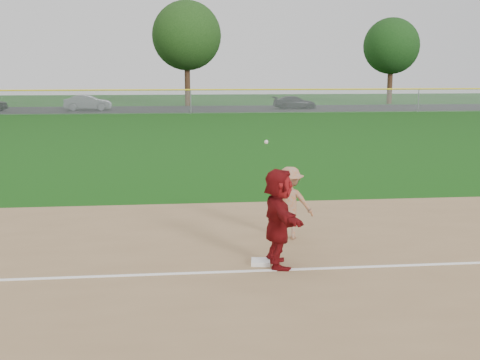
{
  "coord_description": "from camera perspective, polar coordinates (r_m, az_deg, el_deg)",
  "views": [
    {
      "loc": [
        -1.39,
        -11.24,
        3.65
      ],
      "look_at": [
        0.0,
        1.5,
        1.3
      ],
      "focal_mm": 45.0,
      "sensor_mm": 36.0,
      "label": 1
    }
  ],
  "objects": [
    {
      "name": "car_mid",
      "position": [
        56.9,
        -14.22,
        7.13
      ],
      "size": [
        4.32,
        1.74,
        1.4
      ],
      "primitive_type": "imported",
      "rotation": [
        0.0,
        0.0,
        1.63
      ],
      "color": "#56575D",
      "rests_on": "parking_asphalt"
    },
    {
      "name": "ground",
      "position": [
        11.9,
        0.79,
        -7.48
      ],
      "size": [
        160.0,
        160.0,
        0.0
      ],
      "primitive_type": "plane",
      "color": "#12450D",
      "rests_on": "ground"
    },
    {
      "name": "tree_2",
      "position": [
        62.85,
        -5.08,
        13.48
      ],
      "size": [
        7.0,
        7.0,
        10.58
      ],
      "color": "#382314",
      "rests_on": "ground"
    },
    {
      "name": "base_runner",
      "position": [
        11.19,
        3.66,
        -3.6
      ],
      "size": [
        0.64,
        1.75,
        1.86
      ],
      "primitive_type": "imported",
      "rotation": [
        0.0,
        0.0,
        1.62
      ],
      "color": "#650B0D",
      "rests_on": "infield_dirt"
    },
    {
      "name": "first_base",
      "position": [
        11.52,
        1.97,
        -7.78
      ],
      "size": [
        0.4,
        0.4,
        0.08
      ],
      "primitive_type": "cube",
      "rotation": [
        0.0,
        0.0,
        -0.14
      ],
      "color": "white",
      "rests_on": "infield_dirt"
    },
    {
      "name": "outfield_fence",
      "position": [
        51.29,
        -4.71,
        8.48
      ],
      "size": [
        110.0,
        0.12,
        110.0
      ],
      "color": "#999EA0",
      "rests_on": "ground"
    },
    {
      "name": "parking_asphalt",
      "position": [
        57.37,
        -4.85,
        6.73
      ],
      "size": [
        120.0,
        10.0,
        0.01
      ],
      "primitive_type": "cube",
      "color": "black",
      "rests_on": "ground"
    },
    {
      "name": "foul_line",
      "position": [
        11.14,
        1.29,
        -8.61
      ],
      "size": [
        60.0,
        0.1,
        0.01
      ],
      "primitive_type": "cube",
      "color": "white",
      "rests_on": "infield_dirt"
    },
    {
      "name": "car_right",
      "position": [
        57.67,
        5.19,
        7.34
      ],
      "size": [
        4.2,
        1.91,
        1.19
      ],
      "primitive_type": "imported",
      "rotation": [
        0.0,
        0.0,
        1.63
      ],
      "color": "black",
      "rests_on": "parking_asphalt"
    },
    {
      "name": "tree_3",
      "position": [
        68.22,
        14.17,
        12.21
      ],
      "size": [
        6.0,
        6.0,
        9.19
      ],
      "color": "#3A2215",
      "rests_on": "ground"
    },
    {
      "name": "first_base_play",
      "position": [
        13.1,
        4.74,
        -2.17
      ],
      "size": [
        1.23,
        1.08,
        2.24
      ],
      "color": "gray",
      "rests_on": "infield_dirt"
    }
  ]
}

